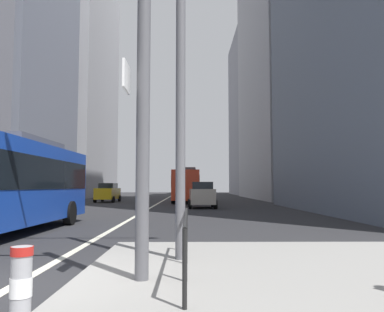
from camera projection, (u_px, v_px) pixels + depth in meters
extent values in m
plane|color=#28282B|center=(146.00, 211.00, 26.32)|extent=(160.00, 160.00, 0.00)
cube|color=gray|center=(380.00, 298.00, 5.44)|extent=(9.00, 10.00, 0.15)
cube|color=beige|center=(157.00, 204.00, 36.29)|extent=(0.20, 80.00, 0.01)
cube|color=slate|center=(5.00, 36.00, 40.36)|extent=(10.62, 16.45, 33.90)
cube|color=#9E9EA3|center=(73.00, 83.00, 64.15)|extent=(10.83, 22.79, 36.86)
cube|color=#9E9EA3|center=(293.00, 67.00, 53.34)|extent=(11.61, 25.17, 35.42)
cube|color=gray|center=(260.00, 116.00, 77.72)|extent=(10.40, 19.22, 31.06)
cube|color=#4C4C51|center=(23.00, 143.00, 14.74)|extent=(1.82, 4.20, 0.30)
cylinder|color=black|center=(70.00, 213.00, 16.49)|extent=(0.32, 1.01, 1.00)
cylinder|color=black|center=(13.00, 213.00, 16.51)|extent=(0.32, 1.01, 1.00)
cube|color=red|center=(187.00, 185.00, 40.34)|extent=(2.80, 11.58, 2.75)
cube|color=black|center=(187.00, 182.00, 40.37)|extent=(2.84, 11.35, 1.10)
cube|color=#4C4C51|center=(187.00, 170.00, 38.74)|extent=(1.86, 4.19, 0.30)
cylinder|color=black|center=(177.00, 196.00, 43.94)|extent=(0.33, 1.01, 1.00)
cylinder|color=black|center=(199.00, 196.00, 43.90)|extent=(0.33, 1.01, 1.00)
cylinder|color=black|center=(173.00, 198.00, 36.60)|extent=(0.33, 1.01, 1.00)
cylinder|color=black|center=(199.00, 198.00, 36.56)|extent=(0.33, 1.01, 1.00)
cube|color=gold|center=(108.00, 194.00, 40.53)|extent=(1.92, 4.46, 1.10)
cube|color=black|center=(108.00, 186.00, 40.74)|extent=(1.57, 2.42, 0.52)
cylinder|color=black|center=(113.00, 199.00, 38.97)|extent=(0.24, 0.65, 0.64)
cylinder|color=black|center=(95.00, 199.00, 39.01)|extent=(0.24, 0.65, 0.64)
cylinder|color=black|center=(119.00, 198.00, 41.96)|extent=(0.24, 0.65, 0.64)
cylinder|color=black|center=(102.00, 198.00, 42.00)|extent=(0.24, 0.65, 0.64)
cube|color=maroon|center=(182.00, 192.00, 50.10)|extent=(1.91, 4.50, 1.10)
cube|color=black|center=(182.00, 186.00, 50.01)|extent=(1.57, 2.45, 0.52)
cylinder|color=black|center=(175.00, 196.00, 51.53)|extent=(0.24, 0.65, 0.64)
cylinder|color=black|center=(189.00, 196.00, 51.60)|extent=(0.24, 0.65, 0.64)
cylinder|color=black|center=(175.00, 197.00, 48.51)|extent=(0.24, 0.65, 0.64)
cylinder|color=black|center=(190.00, 197.00, 48.58)|extent=(0.24, 0.65, 0.64)
cube|color=#B2A899|center=(202.00, 196.00, 29.50)|extent=(1.86, 4.09, 1.10)
cube|color=black|center=(202.00, 185.00, 29.42)|extent=(1.54, 2.22, 0.52)
cylinder|color=black|center=(189.00, 203.00, 30.81)|extent=(0.23, 0.64, 0.64)
cylinder|color=black|center=(212.00, 203.00, 30.86)|extent=(0.23, 0.64, 0.64)
cylinder|color=black|center=(190.00, 205.00, 28.06)|extent=(0.23, 0.64, 0.64)
cylinder|color=black|center=(216.00, 204.00, 28.12)|extent=(0.23, 0.64, 0.64)
cube|color=black|center=(41.00, 197.00, 27.50)|extent=(1.99, 4.55, 1.10)
cube|color=black|center=(43.00, 185.00, 27.71)|extent=(1.61, 2.48, 0.52)
cylinder|color=black|center=(45.00, 206.00, 25.91)|extent=(0.25, 0.65, 0.64)
cylinder|color=black|center=(18.00, 206.00, 25.98)|extent=(0.25, 0.65, 0.64)
cylinder|color=black|center=(62.00, 204.00, 28.94)|extent=(0.25, 0.65, 0.64)
cylinder|color=black|center=(38.00, 204.00, 29.01)|extent=(0.25, 0.65, 0.64)
cylinder|color=#515156|center=(143.00, 92.00, 6.42)|extent=(0.22, 0.22, 6.00)
cube|color=white|center=(126.00, 77.00, 6.26)|extent=(0.04, 0.60, 0.44)
cylinder|color=#56565B|center=(181.00, 65.00, 8.25)|extent=(0.20, 0.20, 8.00)
cylinder|color=#99999E|center=(20.00, 300.00, 3.47)|extent=(0.18, 0.18, 0.94)
cylinder|color=white|center=(21.00, 287.00, 3.48)|extent=(0.19, 0.19, 0.17)
cylinder|color=#B21E19|center=(22.00, 251.00, 3.50)|extent=(0.20, 0.20, 0.08)
cylinder|color=black|center=(185.00, 269.00, 4.75)|extent=(0.06, 0.06, 0.95)
cylinder|color=black|center=(185.00, 250.00, 6.14)|extent=(0.06, 0.06, 0.95)
cylinder|color=black|center=(186.00, 238.00, 7.52)|extent=(0.06, 0.06, 0.95)
cylinder|color=black|center=(186.00, 230.00, 8.91)|extent=(0.06, 0.06, 0.95)
cylinder|color=black|center=(186.00, 216.00, 6.87)|extent=(0.06, 4.18, 0.06)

